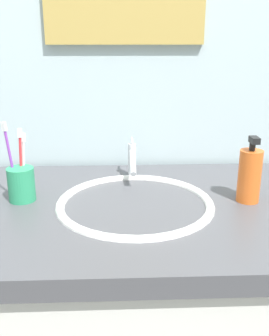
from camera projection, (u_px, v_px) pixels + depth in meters
The scene contains 9 objects.
tiled_wall_back at pixel (125, 53), 1.26m from camera, with size 2.42×0.04×2.40m, color silver.
vanity_counter at pixel (129, 332), 1.15m from camera, with size 1.22×0.67×0.83m.
sink_basin at pixel (135, 218), 1.04m from camera, with size 0.42×0.42×0.12m.
faucet at pixel (132, 160), 1.19m from camera, with size 0.02×0.15×0.12m.
toothbrush_cup at pixel (21, 184), 1.04m from camera, with size 0.07×0.07×0.09m, color #2D9966.
toothbrush_purple at pixel (10, 156), 1.02m from camera, with size 0.03×0.02×0.21m.
toothbrush_red at pixel (21, 158), 1.04m from camera, with size 0.01×0.03×0.19m.
toothbrush_white at pixel (24, 161), 1.04m from camera, with size 0.02×0.04×0.17m.
soap_dispenser at pixel (250, 175), 1.02m from camera, with size 0.06×0.06×0.18m.
Camera 1 is at (-0.02, -0.94, 1.24)m, focal length 41.67 mm.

